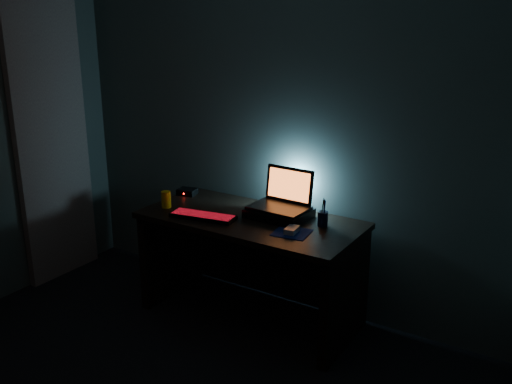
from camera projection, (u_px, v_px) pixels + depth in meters
room at (41, 218)px, 2.38m from camera, size 3.50×4.00×2.50m
desk at (255, 250)px, 3.95m from camera, size 1.50×0.70×0.75m
curtain at (51, 136)px, 4.42m from camera, size 0.06×0.65×2.30m
riser at (279, 213)px, 3.83m from camera, size 0.41×0.32×0.06m
laptop at (283, 198)px, 3.84m from camera, size 0.39×0.30×0.26m
keyboard at (203, 216)px, 3.82m from camera, size 0.47×0.22×0.03m
mousepad at (292, 233)px, 3.57m from camera, size 0.24×0.23×0.00m
mouse at (292, 230)px, 3.56m from camera, size 0.08×0.12×0.03m
pen_cup at (323, 219)px, 3.67m from camera, size 0.09×0.09×0.10m
juice_glass at (166, 199)px, 4.02m from camera, size 0.09×0.09×0.12m
router at (187, 192)px, 4.31m from camera, size 0.15×0.13×0.04m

